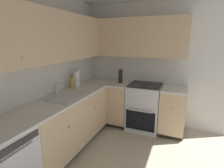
{
  "coord_description": "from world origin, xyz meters",
  "views": [
    {
      "loc": [
        -1.71,
        -0.55,
        1.75
      ],
      "look_at": [
        0.96,
        0.56,
        1.02
      ],
      "focal_mm": 28.01,
      "sensor_mm": 36.0,
      "label": 1
    }
  ],
  "objects": [
    {
      "name": "countertop_right",
      "position": [
        1.56,
        0.05,
        0.88
      ],
      "size": [
        0.6,
        1.45,
        0.03
      ],
      "color": "beige",
      "rests_on": "lower_cabinets_right"
    },
    {
      "name": "upper_cabinets_right",
      "position": [
        1.7,
        0.4,
        1.79
      ],
      "size": [
        0.32,
        2.0,
        0.72
      ],
      "color": "tan"
    },
    {
      "name": "lower_cabinets_back",
      "position": [
        0.4,
        1.11,
        0.44
      ],
      "size": [
        1.7,
        0.62,
        0.86
      ],
      "color": "tan",
      "rests_on": "ground_plane"
    },
    {
      "name": "upper_cabinets_back",
      "position": [
        0.24,
        1.25,
        1.79
      ],
      "size": [
        2.59,
        0.34,
        0.72
      ],
      "color": "tan"
    },
    {
      "name": "sink",
      "position": [
        0.42,
        1.08,
        0.86
      ],
      "size": [
        0.67,
        0.4,
        0.1
      ],
      "color": "#B7B7BC",
      "rests_on": "countertop_back"
    },
    {
      "name": "faucet",
      "position": [
        0.43,
        1.28,
        1.02
      ],
      "size": [
        0.07,
        0.16,
        0.21
      ],
      "color": "silver",
      "rests_on": "countertop_back"
    },
    {
      "name": "soap_bottle",
      "position": [
        0.84,
        1.29,
        1.0
      ],
      "size": [
        0.06,
        0.06,
        0.23
      ],
      "color": "gold",
      "rests_on": "countertop_back"
    },
    {
      "name": "oil_bottle",
      "position": [
        1.56,
        0.62,
        1.03
      ],
      "size": [
        0.08,
        0.08,
        0.29
      ],
      "color": "black",
      "rests_on": "countertop_right"
    },
    {
      "name": "wall_right",
      "position": [
        1.88,
        0.0,
        1.24
      ],
      "size": [
        0.05,
        2.91,
        2.47
      ],
      "primitive_type": "cube",
      "color": "silver",
      "rests_on": "ground_plane"
    },
    {
      "name": "paper_towel_roll",
      "position": [
        0.96,
        1.27,
        1.05
      ],
      "size": [
        0.11,
        0.11,
        0.35
      ],
      "color": "white",
      "rests_on": "countertop_back"
    },
    {
      "name": "lower_cabinets_right",
      "position": [
        1.56,
        0.05,
        0.44
      ],
      "size": [
        0.62,
        1.45,
        0.86
      ],
      "color": "tan",
      "rests_on": "ground_plane"
    },
    {
      "name": "oven_range",
      "position": [
        1.57,
        0.11,
        0.46
      ],
      "size": [
        0.68,
        0.62,
        1.05
      ],
      "color": "silver",
      "rests_on": "ground_plane"
    },
    {
      "name": "countertop_back",
      "position": [
        0.4,
        1.11,
        0.88
      ],
      "size": [
        2.91,
        0.6,
        0.03
      ],
      "primitive_type": "cube",
      "color": "beige",
      "rests_on": "lower_cabinets_back"
    },
    {
      "name": "wall_back",
      "position": [
        0.0,
        1.43,
        1.24
      ],
      "size": [
        3.81,
        0.05,
        2.47
      ],
      "primitive_type": "cube",
      "color": "silver",
      "rests_on": "ground_plane"
    }
  ]
}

